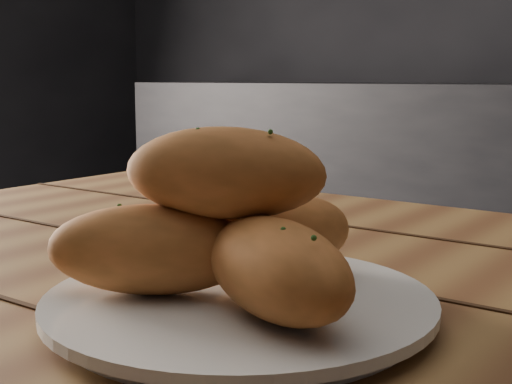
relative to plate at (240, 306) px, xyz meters
The scene contains 3 objects.
counter 2.09m from the plate, 102.80° to the left, with size 2.80×0.60×0.90m, color black.
plate is the anchor object (origin of this frame).
bread_rolls 0.06m from the plate, 149.04° to the right, with size 0.27×0.23×0.12m.
Camera 1 is at (0.76, -0.70, 0.92)m, focal length 50.00 mm.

